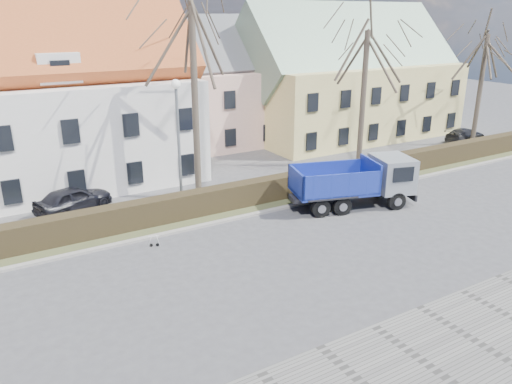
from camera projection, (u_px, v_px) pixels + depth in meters
ground at (317, 245)px, 22.67m from camera, size 120.00×120.00×0.00m
sidewalk_near at (480, 345)px, 15.76m from camera, size 80.00×5.00×0.08m
curb_far at (264, 212)px, 26.38m from camera, size 80.00×0.30×0.12m
grass_strip at (249, 203)px, 27.68m from camera, size 80.00×3.00×0.10m
hedge at (251, 194)px, 27.32m from camera, size 60.00×0.90×1.30m
building_pink at (206, 94)px, 39.48m from camera, size 10.80×8.80×8.00m
building_yellow at (348, 85)px, 42.72m from camera, size 18.80×10.80×8.50m
tree_1 at (194, 86)px, 26.49m from camera, size 9.20×9.20×12.65m
tree_2 at (364, 86)px, 32.53m from camera, size 8.00×8.00×11.00m
tree_3 at (481, 79)px, 38.38m from camera, size 7.60×7.60×10.45m
dump_truck at (349, 183)px, 26.81m from camera, size 7.32×4.40×2.75m
streetlight at (179, 147)px, 25.42m from camera, size 0.55×0.55×7.03m
cart_frame at (150, 241)px, 22.44m from camera, size 0.74×0.58×0.59m
parked_car_a at (73, 199)px, 26.41m from camera, size 4.36×2.83×1.38m
parked_car_b at (465, 135)px, 41.02m from camera, size 4.11×1.98×1.15m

